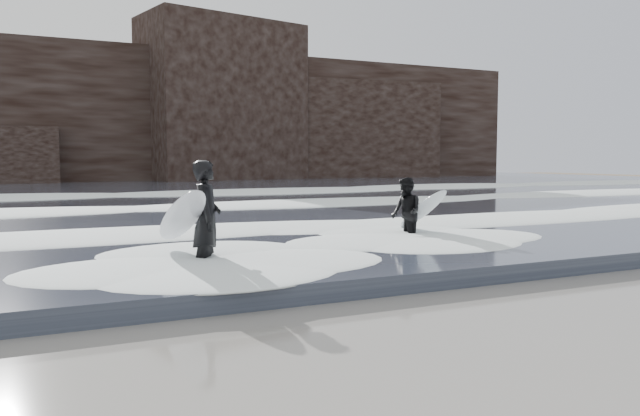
# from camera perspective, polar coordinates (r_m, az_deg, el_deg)

# --- Properties ---
(ground) EXTENTS (120.00, 120.00, 0.00)m
(ground) POSITION_cam_1_polar(r_m,az_deg,el_deg) (7.00, 24.51, -11.85)
(ground) COLOR brown
(ground) RESTS_ON ground
(sea) EXTENTS (90.00, 52.00, 0.30)m
(sea) POSITION_cam_1_polar(r_m,az_deg,el_deg) (33.73, -16.59, 1.35)
(sea) COLOR #2F3543
(sea) RESTS_ON ground
(headland) EXTENTS (70.00, 9.00, 10.00)m
(headland) POSITION_cam_1_polar(r_m,az_deg,el_deg) (50.65, -19.73, 7.77)
(headland) COLOR black
(headland) RESTS_ON ground
(foam_near) EXTENTS (60.00, 3.20, 0.20)m
(foam_near) POSITION_cam_1_polar(r_m,az_deg,el_deg) (14.34, -4.11, -1.57)
(foam_near) COLOR white
(foam_near) RESTS_ON sea
(foam_mid) EXTENTS (60.00, 4.00, 0.24)m
(foam_mid) POSITION_cam_1_polar(r_m,az_deg,el_deg) (20.99, -11.09, 0.36)
(foam_mid) COLOR white
(foam_mid) RESTS_ON sea
(foam_far) EXTENTS (60.00, 4.80, 0.30)m
(foam_far) POSITION_cam_1_polar(r_m,az_deg,el_deg) (29.78, -15.41, 1.55)
(foam_far) COLOR white
(foam_far) RESTS_ON sea
(surfer_left) EXTENTS (1.03, 2.04, 1.90)m
(surfer_left) POSITION_cam_1_polar(r_m,az_deg,el_deg) (10.27, -10.74, -0.95)
(surfer_left) COLOR black
(surfer_left) RESTS_ON ground
(surfer_right) EXTENTS (1.06, 1.72, 1.53)m
(surfer_right) POSITION_cam_1_polar(r_m,az_deg,el_deg) (13.42, 8.07, -0.43)
(surfer_right) COLOR black
(surfer_right) RESTS_ON ground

